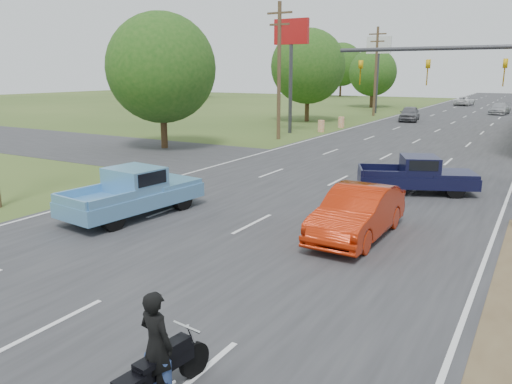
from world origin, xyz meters
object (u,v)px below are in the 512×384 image
Objects in this scene: red_convertible at (358,213)px; motorcycle at (156,376)px; blue_pickup at (136,191)px; distant_car_grey at (410,114)px; distant_car_silver at (500,109)px; navy_pickup at (419,175)px; rider at (157,350)px; distant_car_white at (464,101)px.

motorcycle is at bearing -89.37° from red_convertible.
red_convertible is 7.85m from blue_pickup.
distant_car_grey is 0.96× the size of distant_car_silver.
red_convertible is at bearing -25.62° from navy_pickup.
navy_pickup is (8.02, 8.51, -0.08)m from blue_pickup.
rider is 0.37× the size of distant_car_silver.
distant_car_silver is 16.46m from distant_car_white.
red_convertible is 53.38m from distant_car_silver.
motorcycle is 0.43m from rider.
red_convertible is at bearing -86.67° from distant_car_grey.
blue_pickup is at bearing 142.11° from motorcycle.
rider is at bearing -89.33° from red_convertible.
motorcycle is 1.13× the size of rider.
distant_car_white is (-6.58, 68.64, -0.11)m from red_convertible.
rider is 0.34× the size of navy_pickup.
navy_pickup reaches higher than distant_car_white.
red_convertible is 0.93× the size of navy_pickup.
rider is at bearing -38.48° from blue_pickup.
red_convertible is 2.42× the size of motorcycle.
navy_pickup is at bearing -84.00° from rider.
distant_car_silver is at bearing 54.95° from distant_car_grey.
red_convertible reaches higher than distant_car_silver.
distant_car_grey is at bearing -111.51° from distant_car_silver.
motorcycle is 0.42× the size of distant_car_silver.
red_convertible is 9.24m from motorcycle.
motorcycle is at bearing -88.84° from distant_car_grey.
distant_car_silver is at bearing 88.97° from blue_pickup.
distant_car_silver is at bearing 118.49° from distant_car_white.
blue_pickup is 70.19m from distant_car_white.
navy_pickup is at bearing 53.24° from blue_pickup.
distant_car_silver is (-0.73, 46.41, -0.11)m from navy_pickup.
navy_pickup is at bearing 102.88° from distant_car_white.
navy_pickup reaches higher than distant_car_silver.
navy_pickup is 33.05m from distant_car_grey.
distant_car_grey is (-7.77, 39.01, -0.01)m from red_convertible.
blue_pickup is at bearing -66.28° from navy_pickup.
distant_car_silver is at bearing 91.38° from red_convertible.
blue_pickup reaches higher than distant_car_silver.
rider is 78.11m from distant_car_white.
rider is 62.58m from distant_car_silver.
rider reaches higher than red_convertible.
distant_car_grey is (-7.72, 48.25, 0.34)m from motorcycle.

